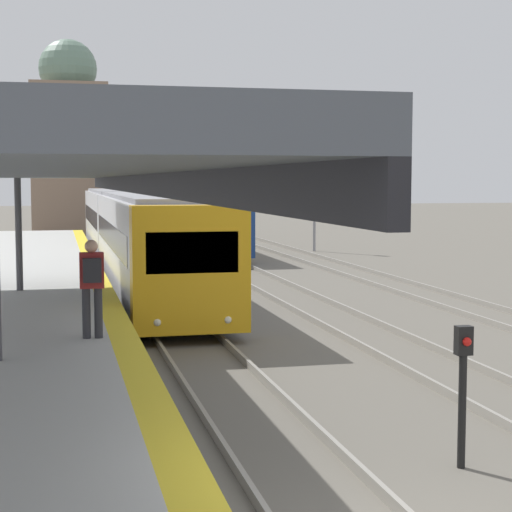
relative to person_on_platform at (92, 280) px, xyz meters
name	(u,v)px	position (x,y,z in m)	size (l,w,h in m)	color
person_on_platform	(92,280)	(0.00, 0.00, 0.00)	(0.40, 0.40, 1.66)	#2D2D33
train_near	(133,229)	(2.24, 18.11, -0.15)	(2.57, 29.33, 3.16)	gold
train_far	(155,206)	(6.40, 47.56, -0.18)	(2.55, 53.30, 3.10)	navy
signal_post_near	(463,380)	(4.29, -4.97, -0.79)	(0.20, 0.21, 1.78)	black
signal_mast_far	(315,190)	(12.17, 27.01, 1.19)	(0.28, 0.29, 4.89)	gray
distant_domed_building	(69,144)	(0.33, 43.00, 4.09)	(4.86, 4.86, 12.69)	#89705B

